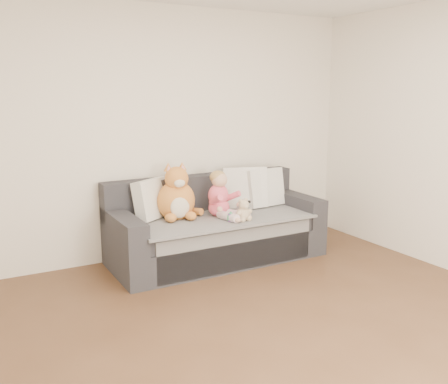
{
  "coord_description": "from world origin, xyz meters",
  "views": [
    {
      "loc": [
        -1.96,
        -2.4,
        1.76
      ],
      "look_at": [
        0.4,
        1.87,
        0.75
      ],
      "focal_mm": 40.0,
      "sensor_mm": 36.0,
      "label": 1
    }
  ],
  "objects_px": {
    "toddler": "(221,197)",
    "plush_cat": "(177,197)",
    "teddy_bear": "(244,212)",
    "sippy_cup": "(231,216)",
    "sofa": "(215,230)"
  },
  "relations": [
    {
      "from": "toddler",
      "to": "plush_cat",
      "type": "xyz_separation_m",
      "value": [
        -0.43,
        0.15,
        0.02
      ]
    },
    {
      "from": "teddy_bear",
      "to": "toddler",
      "type": "bearing_deg",
      "value": 104.26
    },
    {
      "from": "plush_cat",
      "to": "teddy_bear",
      "type": "relative_size",
      "value": 2.58
    },
    {
      "from": "toddler",
      "to": "sippy_cup",
      "type": "xyz_separation_m",
      "value": [
        -0.02,
        -0.23,
        -0.15
      ]
    },
    {
      "from": "sofa",
      "to": "sippy_cup",
      "type": "distance_m",
      "value": 0.38
    },
    {
      "from": "plush_cat",
      "to": "sippy_cup",
      "type": "height_order",
      "value": "plush_cat"
    },
    {
      "from": "toddler",
      "to": "teddy_bear",
      "type": "height_order",
      "value": "toddler"
    },
    {
      "from": "plush_cat",
      "to": "toddler",
      "type": "bearing_deg",
      "value": -12.03
    },
    {
      "from": "teddy_bear",
      "to": "sippy_cup",
      "type": "height_order",
      "value": "teddy_bear"
    },
    {
      "from": "toddler",
      "to": "teddy_bear",
      "type": "bearing_deg",
      "value": -83.36
    },
    {
      "from": "sofa",
      "to": "plush_cat",
      "type": "distance_m",
      "value": 0.56
    },
    {
      "from": "sofa",
      "to": "teddy_bear",
      "type": "xyz_separation_m",
      "value": [
        0.13,
        -0.35,
        0.26
      ]
    },
    {
      "from": "plush_cat",
      "to": "sofa",
      "type": "bearing_deg",
      "value": -1.51
    },
    {
      "from": "sofa",
      "to": "sippy_cup",
      "type": "relative_size",
      "value": 21.32
    },
    {
      "from": "sofa",
      "to": "plush_cat",
      "type": "xyz_separation_m",
      "value": [
        -0.4,
        0.06,
        0.38
      ]
    }
  ]
}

